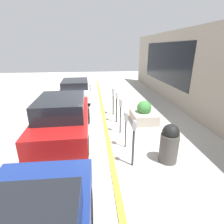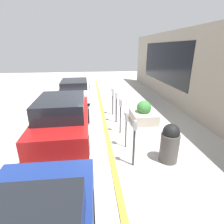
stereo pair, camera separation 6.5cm
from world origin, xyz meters
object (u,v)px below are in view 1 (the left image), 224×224
(parking_meter_farthest, at_px, (113,95))
(parking_meter_second, at_px, (126,120))
(parking_meter_fourth, at_px, (117,102))
(parking_meter_nearest, at_px, (134,137))
(parked_car_rear, at_px, (76,89))
(planter_box, at_px, (144,114))
(parked_car_middle, at_px, (63,117))
(parking_meter_middle, at_px, (121,107))
(trash_bin, at_px, (169,143))

(parking_meter_farthest, bearing_deg, parking_meter_second, -179.18)
(parking_meter_second, bearing_deg, parking_meter_fourth, 0.36)
(parking_meter_nearest, distance_m, parking_meter_farthest, 4.36)
(parked_car_rear, bearing_deg, planter_box, -142.33)
(parking_meter_fourth, bearing_deg, parked_car_rear, 28.06)
(parking_meter_nearest, bearing_deg, parking_meter_second, 1.44)
(parking_meter_second, bearing_deg, parked_car_middle, 66.63)
(parking_meter_middle, relative_size, trash_bin, 1.21)
(parked_car_middle, bearing_deg, planter_box, -72.33)
(parking_meter_middle, bearing_deg, parked_car_rear, 22.80)
(parking_meter_middle, xyz_separation_m, parked_car_rear, (5.32, 2.24, -0.38))
(parking_meter_middle, xyz_separation_m, trash_bin, (-2.09, -1.19, -0.50))
(parking_meter_fourth, relative_size, trash_bin, 1.20)
(parked_car_middle, bearing_deg, trash_bin, -120.41)
(parked_car_rear, bearing_deg, parking_meter_nearest, -165.33)
(parking_meter_nearest, relative_size, parking_meter_fourth, 1.00)
(parking_meter_second, xyz_separation_m, parking_meter_farthest, (3.30, 0.05, -0.01))
(parking_meter_middle, relative_size, planter_box, 1.09)
(parking_meter_fourth, height_order, parking_meter_farthest, parking_meter_fourth)
(planter_box, bearing_deg, trash_bin, 177.76)
(parking_meter_second, xyz_separation_m, parking_meter_fourth, (2.27, 0.01, -0.05))
(parked_car_rear, xyz_separation_m, trash_bin, (-7.41, -3.43, -0.11))
(parked_car_middle, distance_m, trash_bin, 3.96)
(parking_meter_middle, height_order, parking_meter_farthest, parking_meter_middle)
(parked_car_middle, bearing_deg, parking_meter_fourth, -61.30)
(parked_car_middle, bearing_deg, parking_meter_second, -114.51)
(parking_meter_middle, bearing_deg, parking_meter_second, -179.56)
(parking_meter_fourth, relative_size, planter_box, 1.08)
(parking_meter_fourth, bearing_deg, parking_meter_farthest, 1.83)
(parking_meter_middle, height_order, parked_car_rear, parking_meter_middle)
(parking_meter_farthest, xyz_separation_m, planter_box, (-1.11, -1.35, -0.68))
(parked_car_middle, bearing_deg, parking_meter_middle, -87.13)
(parking_meter_middle, bearing_deg, planter_box, -51.15)
(parking_meter_fourth, relative_size, parked_car_middle, 0.34)
(parking_meter_second, xyz_separation_m, parked_car_middle, (0.98, 2.27, -0.20))
(parking_meter_nearest, relative_size, parked_car_rear, 0.33)
(parking_meter_fourth, distance_m, planter_box, 1.47)
(parked_car_rear, bearing_deg, parked_car_middle, 177.59)
(parking_meter_middle, bearing_deg, parking_meter_nearest, -179.08)
(parked_car_middle, xyz_separation_m, trash_bin, (-1.94, -3.45, -0.23))
(parking_meter_farthest, relative_size, parked_car_middle, 0.33)
(trash_bin, bearing_deg, parked_car_rear, 24.81)
(parking_meter_middle, bearing_deg, parking_meter_fourth, 0.29)
(parked_car_middle, relative_size, trash_bin, 3.47)
(parking_meter_nearest, relative_size, parked_car_middle, 0.34)
(parking_meter_nearest, xyz_separation_m, parked_car_middle, (2.04, 2.30, -0.11))
(parking_meter_farthest, height_order, trash_bin, parking_meter_farthest)
(parking_meter_nearest, xyz_separation_m, planter_box, (3.25, -1.28, -0.59))
(parking_meter_fourth, relative_size, parked_car_rear, 0.34)
(parking_meter_second, distance_m, trash_bin, 1.58)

